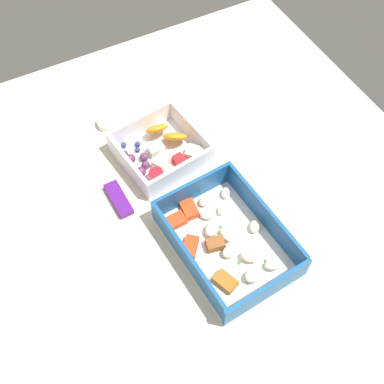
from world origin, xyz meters
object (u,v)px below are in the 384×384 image
(candy_bar, at_px, (119,199))
(paper_cup_liner, at_px, (109,122))
(fruit_bowl, at_px, (162,151))
(pasta_container, at_px, (225,241))

(candy_bar, height_order, paper_cup_liner, paper_cup_liner)
(fruit_bowl, xyz_separation_m, candy_bar, (-0.05, 0.10, -0.01))
(paper_cup_liner, bearing_deg, candy_bar, 163.26)
(fruit_bowl, bearing_deg, pasta_container, -176.94)
(fruit_bowl, bearing_deg, candy_bar, 115.96)
(fruit_bowl, distance_m, candy_bar, 0.12)
(pasta_container, height_order, fruit_bowl, pasta_container)
(paper_cup_liner, bearing_deg, fruit_bowl, -154.44)
(pasta_container, distance_m, fruit_bowl, 0.20)
(pasta_container, xyz_separation_m, fruit_bowl, (0.20, 0.01, 0.00))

